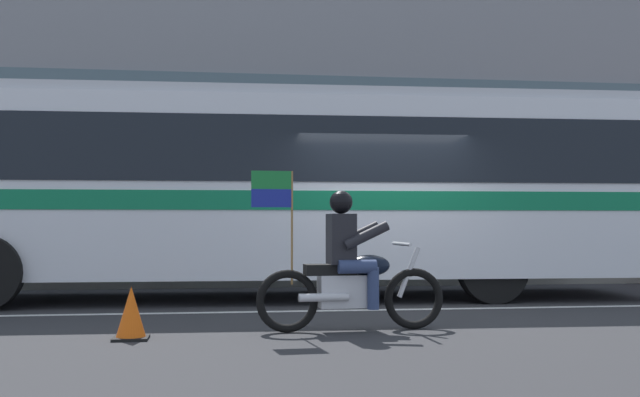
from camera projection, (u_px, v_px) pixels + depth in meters
The scene contains 7 objects.
ground_plane at pixel (383, 305), 10.96m from camera, with size 60.00×60.00×0.00m, color #2B2B2D.
sidewalk_curb at pixel (332, 276), 16.01m from camera, with size 28.00×3.80×0.15m, color gray.
lane_center_stripe at pixel (393, 310), 10.36m from camera, with size 26.60×0.14×0.01m, color silver.
office_building_facade at pixel (318, 37), 18.47m from camera, with size 28.00×0.89×11.57m.
transit_bus at pixel (261, 180), 11.97m from camera, with size 12.48×2.92×3.22m.
motorcycle_with_rider at pixel (349, 271), 8.35m from camera, with size 2.19×0.64×1.78m.
traffic_cone at pixel (131, 314), 7.73m from camera, with size 0.36×0.36×0.55m.
Camera 1 is at (-2.38, -10.78, 1.20)m, focal length 42.06 mm.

